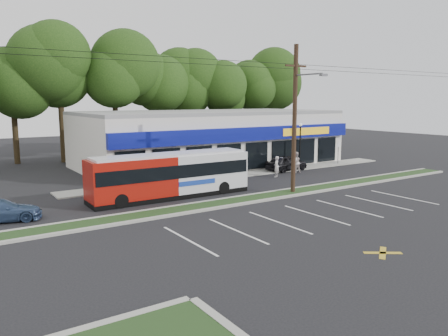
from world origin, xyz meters
TOP-DOWN VIEW (x-y plane):
  - ground at (0.00, 0.00)m, footprint 120.00×120.00m
  - grass_strip at (0.00, 1.00)m, footprint 40.00×1.60m
  - curb_south at (0.00, 0.15)m, footprint 40.00×0.25m
  - curb_north at (0.00, 1.85)m, footprint 40.00×0.25m
  - sidewalk at (5.00, 9.00)m, footprint 32.00×2.20m
  - strip_mall at (5.50, 15.91)m, footprint 25.00×12.55m
  - utility_pole at (2.83, 0.93)m, footprint 50.00×2.77m
  - lamp_post at (11.00, 8.80)m, footprint 0.30×0.30m
  - sign_post at (16.00, 8.57)m, footprint 0.45×0.10m
  - tree_line at (4.00, 26.00)m, footprint 46.76×6.76m
  - metrobus at (-4.58, 4.50)m, footprint 10.91×2.42m
  - car_dark at (9.08, 8.50)m, footprint 4.34×2.05m
  - car_blue at (-14.77, 4.27)m, footprint 4.38×2.52m
  - pedestrian_a at (6.22, 6.54)m, footprint 0.76×0.69m
  - pedestrian_b at (9.00, 7.18)m, footprint 1.03×0.87m

SIDE VIEW (x-z plane):
  - ground at x=0.00m, z-range 0.00..0.00m
  - sidewalk at x=5.00m, z-range 0.00..0.10m
  - grass_strip at x=0.00m, z-range 0.00..0.12m
  - curb_south at x=0.00m, z-range 0.00..0.14m
  - curb_north at x=0.00m, z-range 0.00..0.14m
  - car_blue at x=-14.77m, z-range 0.00..1.20m
  - car_dark at x=9.08m, z-range 0.00..1.44m
  - pedestrian_a at x=6.22m, z-range 0.00..1.74m
  - pedestrian_b at x=9.00m, z-range 0.00..1.85m
  - metrobus at x=-4.58m, z-range 0.08..3.01m
  - sign_post at x=16.00m, z-range 0.44..2.67m
  - strip_mall at x=5.50m, z-range 0.00..5.30m
  - lamp_post at x=11.00m, z-range 0.55..4.80m
  - utility_pole at x=2.83m, z-range 0.41..10.41m
  - tree_line at x=4.00m, z-range 2.50..14.33m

